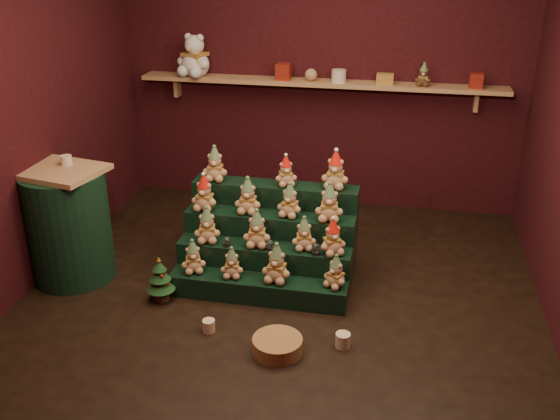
% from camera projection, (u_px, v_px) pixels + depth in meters
% --- Properties ---
extents(ground, '(4.00, 4.00, 0.00)m').
position_uv_depth(ground, '(281.00, 296.00, 4.95)').
color(ground, black).
rests_on(ground, ground).
extents(back_wall, '(4.00, 0.10, 2.80)m').
position_uv_depth(back_wall, '(322.00, 69.00, 6.22)').
color(back_wall, black).
rests_on(back_wall, ground).
extents(front_wall, '(4.00, 0.10, 2.80)m').
position_uv_depth(front_wall, '(181.00, 262.00, 2.54)').
color(front_wall, black).
rests_on(front_wall, ground).
extents(left_wall, '(0.10, 4.00, 2.80)m').
position_uv_depth(left_wall, '(18.00, 110.00, 4.76)').
color(left_wall, black).
rests_on(left_wall, ground).
extents(back_shelf, '(3.60, 0.26, 0.24)m').
position_uv_depth(back_shelf, '(319.00, 83.00, 6.10)').
color(back_shelf, tan).
rests_on(back_shelf, ground).
extents(riser_tier_front, '(1.40, 0.22, 0.18)m').
position_uv_depth(riser_tier_front, '(258.00, 289.00, 4.87)').
color(riser_tier_front, black).
rests_on(riser_tier_front, ground).
extents(riser_tier_midfront, '(1.40, 0.22, 0.36)m').
position_uv_depth(riser_tier_midfront, '(264.00, 266.00, 5.03)').
color(riser_tier_midfront, black).
rests_on(riser_tier_midfront, ground).
extents(riser_tier_midback, '(1.40, 0.22, 0.54)m').
position_uv_depth(riser_tier_midback, '(270.00, 244.00, 5.19)').
color(riser_tier_midback, black).
rests_on(riser_tier_midback, ground).
extents(riser_tier_back, '(1.40, 0.22, 0.72)m').
position_uv_depth(riser_tier_back, '(275.00, 223.00, 5.35)').
color(riser_tier_back, black).
rests_on(riser_tier_back, ground).
extents(teddy_0, '(0.24, 0.23, 0.27)m').
position_uv_depth(teddy_0, '(193.00, 256.00, 4.89)').
color(teddy_0, tan).
rests_on(teddy_0, riser_tier_front).
extents(teddy_1, '(0.20, 0.18, 0.25)m').
position_uv_depth(teddy_1, '(232.00, 263.00, 4.82)').
color(teddy_1, tan).
rests_on(teddy_1, riser_tier_front).
extents(teddy_2, '(0.24, 0.22, 0.31)m').
position_uv_depth(teddy_2, '(277.00, 263.00, 4.75)').
color(teddy_2, tan).
rests_on(teddy_2, riser_tier_front).
extents(teddy_3, '(0.25, 0.24, 0.26)m').
position_uv_depth(teddy_3, '(336.00, 271.00, 4.68)').
color(teddy_3, tan).
rests_on(teddy_3, riser_tier_front).
extents(teddy_4, '(0.25, 0.23, 0.29)m').
position_uv_depth(teddy_4, '(207.00, 225.00, 4.97)').
color(teddy_4, tan).
rests_on(teddy_4, riser_tier_midfront).
extents(teddy_5, '(0.24, 0.22, 0.30)m').
position_uv_depth(teddy_5, '(257.00, 228.00, 4.90)').
color(teddy_5, tan).
rests_on(teddy_5, riser_tier_midfront).
extents(teddy_6, '(0.23, 0.21, 0.27)m').
position_uv_depth(teddy_6, '(304.00, 233.00, 4.86)').
color(teddy_6, tan).
rests_on(teddy_6, riser_tier_midfront).
extents(teddy_7, '(0.27, 0.26, 0.29)m').
position_uv_depth(teddy_7, '(333.00, 237.00, 4.78)').
color(teddy_7, tan).
rests_on(teddy_7, riser_tier_midfront).
extents(teddy_8, '(0.23, 0.21, 0.30)m').
position_uv_depth(teddy_8, '(204.00, 193.00, 5.10)').
color(teddy_8, tan).
rests_on(teddy_8, riser_tier_midback).
extents(teddy_9, '(0.22, 0.20, 0.30)m').
position_uv_depth(teddy_9, '(248.00, 196.00, 5.05)').
color(teddy_9, tan).
rests_on(teddy_9, riser_tier_midback).
extents(teddy_10, '(0.23, 0.22, 0.28)m').
position_uv_depth(teddy_10, '(290.00, 200.00, 4.99)').
color(teddy_10, tan).
rests_on(teddy_10, riser_tier_midback).
extents(teddy_11, '(0.24, 0.22, 0.31)m').
position_uv_depth(teddy_11, '(329.00, 202.00, 4.91)').
color(teddy_11, tan).
rests_on(teddy_11, riser_tier_midback).
extents(teddy_12, '(0.23, 0.21, 0.29)m').
position_uv_depth(teddy_12, '(215.00, 164.00, 5.22)').
color(teddy_12, tan).
rests_on(teddy_12, riser_tier_back).
extents(teddy_13, '(0.23, 0.22, 0.25)m').
position_uv_depth(teddy_13, '(286.00, 171.00, 5.13)').
color(teddy_13, tan).
rests_on(teddy_13, riser_tier_back).
extents(teddy_14, '(0.24, 0.22, 0.31)m').
position_uv_depth(teddy_14, '(336.00, 170.00, 5.06)').
color(teddy_14, tan).
rests_on(teddy_14, riser_tier_back).
extents(snow_globe_a, '(0.06, 0.06, 0.08)m').
position_uv_depth(snow_globe_a, '(227.00, 241.00, 4.94)').
color(snow_globe_a, black).
rests_on(snow_globe_a, riser_tier_midfront).
extents(snow_globe_b, '(0.06, 0.06, 0.09)m').
position_uv_depth(snow_globe_b, '(270.00, 245.00, 4.87)').
color(snow_globe_b, black).
rests_on(snow_globe_b, riser_tier_midfront).
extents(snow_globe_c, '(0.07, 0.07, 0.09)m').
position_uv_depth(snow_globe_c, '(316.00, 249.00, 4.80)').
color(snow_globe_c, black).
rests_on(snow_globe_c, riser_tier_midfront).
extents(side_table, '(0.71, 0.67, 0.96)m').
position_uv_depth(side_table, '(69.00, 225.00, 5.05)').
color(side_table, tan).
rests_on(side_table, ground).
extents(table_ornament, '(0.09, 0.09, 0.07)m').
position_uv_depth(table_ornament, '(66.00, 160.00, 4.93)').
color(table_ornament, beige).
rests_on(table_ornament, side_table).
extents(mini_christmas_tree, '(0.22, 0.22, 0.38)m').
position_uv_depth(mini_christmas_tree, '(160.00, 279.00, 4.82)').
color(mini_christmas_tree, '#412A17').
rests_on(mini_christmas_tree, ground).
extents(mug_left, '(0.09, 0.09, 0.09)m').
position_uv_depth(mug_left, '(209.00, 326.00, 4.49)').
color(mug_left, beige).
rests_on(mug_left, ground).
extents(mug_right, '(0.10, 0.10, 0.10)m').
position_uv_depth(mug_right, '(343.00, 340.00, 4.32)').
color(mug_right, beige).
rests_on(mug_right, ground).
extents(wicker_basket, '(0.36, 0.36, 0.11)m').
position_uv_depth(wicker_basket, '(277.00, 345.00, 4.26)').
color(wicker_basket, '#9E7840').
rests_on(wicker_basket, ground).
extents(white_bear, '(0.47, 0.44, 0.53)m').
position_uv_depth(white_bear, '(195.00, 50.00, 6.19)').
color(white_bear, white).
rests_on(white_bear, back_shelf).
extents(brown_bear, '(0.16, 0.15, 0.21)m').
position_uv_depth(brown_bear, '(424.00, 75.00, 5.84)').
color(brown_bear, '#4F331A').
rests_on(brown_bear, back_shelf).
extents(gift_tin_red_a, '(0.14, 0.14, 0.16)m').
position_uv_depth(gift_tin_red_a, '(284.00, 72.00, 6.10)').
color(gift_tin_red_a, maroon).
rests_on(gift_tin_red_a, back_shelf).
extents(gift_tin_cream, '(0.14, 0.14, 0.12)m').
position_uv_depth(gift_tin_cream, '(339.00, 76.00, 6.01)').
color(gift_tin_cream, beige).
rests_on(gift_tin_cream, back_shelf).
extents(gift_tin_red_b, '(0.12, 0.12, 0.14)m').
position_uv_depth(gift_tin_red_b, '(476.00, 81.00, 5.77)').
color(gift_tin_red_b, maroon).
rests_on(gift_tin_red_b, back_shelf).
extents(shelf_plush_ball, '(0.12, 0.12, 0.12)m').
position_uv_depth(shelf_plush_ball, '(311.00, 75.00, 6.06)').
color(shelf_plush_ball, tan).
rests_on(shelf_plush_ball, back_shelf).
extents(scarf_gift_box, '(0.16, 0.10, 0.10)m').
position_uv_depth(scarf_gift_box, '(385.00, 79.00, 5.93)').
color(scarf_gift_box, orange).
rests_on(scarf_gift_box, back_shelf).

